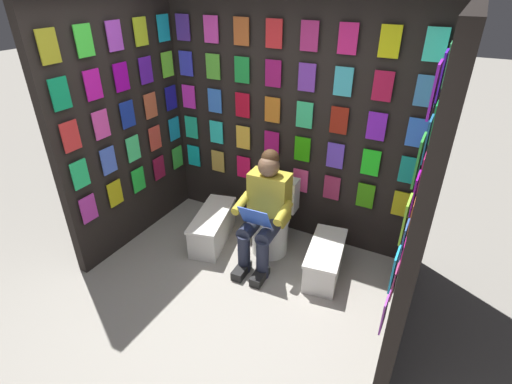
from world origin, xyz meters
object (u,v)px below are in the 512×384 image
object	(u,v)px
toilet	(273,222)
comic_longbox_far	(213,227)
comic_longbox_near	(325,260)
person_reading	(264,210)

from	to	relation	value
toilet	comic_longbox_far	world-z (taller)	toilet
toilet	comic_longbox_near	size ratio (longest dim) A/B	1.01
comic_longbox_far	comic_longbox_near	bearing A→B (deg)	167.90
person_reading	comic_longbox_far	distance (m)	0.77
person_reading	comic_longbox_near	size ratio (longest dim) A/B	1.56
toilet	comic_longbox_far	distance (m)	0.68
comic_longbox_near	person_reading	bearing A→B (deg)	-1.88
toilet	person_reading	xyz separation A→B (m)	(-0.01, 0.23, 0.27)
toilet	person_reading	distance (m)	0.35
person_reading	comic_longbox_near	distance (m)	0.77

